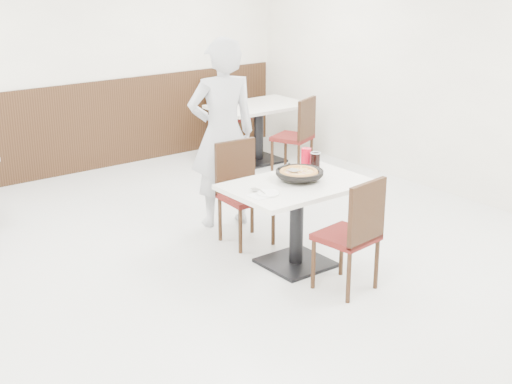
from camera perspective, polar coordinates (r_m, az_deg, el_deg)
floor at (r=6.27m, az=-0.86°, el=-5.83°), size 7.00×7.00×0.00m
wall_back at (r=8.85m, az=-14.77°, el=10.27°), size 6.00×0.04×2.80m
wall_right at (r=7.96m, az=16.93°, el=9.20°), size 0.04×7.00×2.80m
wainscot_back at (r=8.99m, az=-14.27°, el=4.91°), size 5.90×0.03×1.10m
main_table at (r=6.15m, az=3.25°, el=-2.60°), size 1.27×0.91×0.75m
chair_near at (r=5.71m, az=7.23°, el=-3.34°), size 0.47×0.47×0.95m
chair_far at (r=6.57m, az=-0.78°, el=-0.21°), size 0.45×0.45×0.95m
trivet at (r=6.09m, az=3.23°, el=1.12°), size 0.12×0.12×0.04m
pizza_pan at (r=6.08m, az=3.50°, el=1.32°), size 0.41×0.41×0.01m
pizza at (r=6.06m, az=3.44°, el=1.44°), size 0.36×0.36×0.02m
pizza_server at (r=6.06m, az=3.00°, el=1.77°), size 0.09×0.11×0.00m
napkin at (r=5.69m, az=0.33°, el=-0.31°), size 0.17×0.17×0.00m
side_plate at (r=5.72m, az=0.99°, el=-0.11°), size 0.19×0.19×0.01m
fork at (r=5.75m, az=0.45°, el=0.06°), size 0.05×0.14×0.00m
cola_glass at (r=6.46m, az=4.78°, el=2.54°), size 0.09×0.09×0.13m
red_cup at (r=6.51m, az=4.03°, el=2.83°), size 0.10×0.10×0.16m
diner_person at (r=6.93m, az=-2.71°, el=4.68°), size 0.78×0.62×1.86m
bg_table_right at (r=9.25m, az=0.21°, el=4.74°), size 1.26×0.89×0.75m
bg_chair_right_near at (r=8.72m, az=2.92°, el=4.53°), size 0.55×0.55×0.95m
bg_chair_right_far at (r=9.75m, az=-2.09°, el=6.07°), size 0.50×0.50×0.95m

